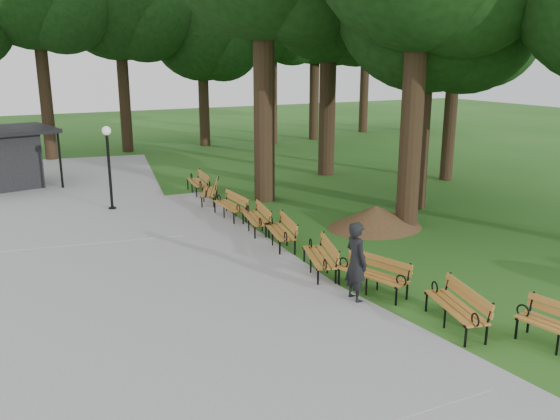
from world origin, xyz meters
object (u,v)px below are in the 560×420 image
person (356,262)px  bench_5 (255,218)px  bench_1 (455,307)px  bench_7 (209,192)px  bench_4 (280,232)px  bench_6 (230,206)px  bench_2 (372,275)px  bench_3 (319,257)px  lawn_tree_5 (458,13)px  bench_8 (197,183)px  dirt_mound (375,216)px  lamp_post (108,150)px

person → bench_5: 5.94m
bench_1 → bench_7: same height
bench_4 → bench_6: bearing=-165.3°
bench_2 → bench_3: same height
bench_1 → lawn_tree_5: lawn_tree_5 is taller
bench_5 → lawn_tree_5: lawn_tree_5 is taller
bench_4 → bench_7: 5.85m
person → bench_4: size_ratio=0.98×
bench_2 → bench_5: bearing=165.8°
lawn_tree_5 → bench_3: bearing=-146.2°
bench_1 → bench_5: same height
lawn_tree_5 → bench_7: bearing=175.9°
bench_6 → bench_5: bearing=2.5°
bench_3 → bench_6: 5.90m
person → bench_7: person is taller
bench_7 → bench_8: 1.77m
person → bench_2: (0.62, 0.20, -0.49)m
bench_8 → bench_1: bearing=9.1°
person → dirt_mound: person is taller
bench_5 → person: bearing=8.7°
bench_1 → bench_4: bearing=-158.1°
bench_2 → bench_4: bearing=166.9°
bench_7 → dirt_mound: bearing=58.4°
bench_1 → bench_7: size_ratio=1.00×
dirt_mound → bench_6: bench_6 is taller
lamp_post → lawn_tree_5: (14.61, -1.43, 4.99)m
person → lamp_post: 11.30m
bench_7 → bench_3: bearing=24.0°
bench_4 → bench_3: bearing=9.5°
bench_4 → bench_5: (-0.03, 1.64, 0.00)m
bench_3 → lawn_tree_5: size_ratio=0.18×
bench_6 → bench_1: bearing=4.1°
dirt_mound → bench_3: bearing=-143.9°
bench_2 → bench_7: (-0.36, 9.92, 0.00)m
person → bench_7: 10.13m
person → bench_4: (0.26, 4.27, -0.49)m
bench_3 → bench_8: 10.05m
dirt_mound → bench_6: 4.95m
bench_1 → bench_8: bearing=-162.5°
bench_2 → bench_3: (-0.47, 1.63, 0.00)m
bench_5 → bench_8: bearing=-170.4°
bench_6 → bench_7: 2.39m
bench_1 → bench_3: bearing=-152.1°
bench_8 → bench_7: bearing=2.1°
lamp_post → bench_4: size_ratio=1.60×
bench_6 → lawn_tree_5: lawn_tree_5 is taller
person → bench_5: (0.24, 5.91, -0.49)m
bench_1 → bench_7: (-0.80, 12.16, 0.00)m
bench_1 → bench_4: same height
bench_5 → bench_3: bearing=9.8°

